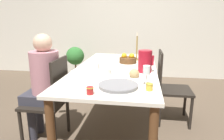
{
  "coord_description": "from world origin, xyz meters",
  "views": [
    {
      "loc": [
        0.31,
        -2.26,
        1.32
      ],
      "look_at": [
        0.0,
        -0.29,
        0.81
      ],
      "focal_mm": 32.0,
      "sensor_mm": 36.0,
      "label": 1
    }
  ],
  "objects_px": {
    "jam_jar_amber": "(149,87)",
    "candlestick_tall": "(137,49)",
    "teacup_near_person": "(107,72)",
    "jam_jar_red": "(90,90)",
    "red_pitcher": "(145,61)",
    "potted_plant": "(75,59)",
    "teacup_across": "(95,67)",
    "fruit_bowl": "(128,59)",
    "wine_glass_water": "(147,71)",
    "serving_tray": "(118,86)",
    "chair_person_side": "(51,99)",
    "chair_opposite": "(169,85)",
    "person_seated": "(43,79)",
    "bread_plate": "(134,75)"
  },
  "relations": [
    {
      "from": "teacup_near_person",
      "to": "jam_jar_red",
      "type": "bearing_deg",
      "value": -93.22
    },
    {
      "from": "teacup_across",
      "to": "potted_plant",
      "type": "distance_m",
      "value": 2.2
    },
    {
      "from": "chair_opposite",
      "to": "potted_plant",
      "type": "xyz_separation_m",
      "value": [
        -1.81,
        1.64,
        -0.02
      ]
    },
    {
      "from": "wine_glass_water",
      "to": "teacup_near_person",
      "type": "distance_m",
      "value": 0.5
    },
    {
      "from": "wine_glass_water",
      "to": "candlestick_tall",
      "type": "xyz_separation_m",
      "value": [
        -0.12,
        1.1,
        0.02
      ]
    },
    {
      "from": "chair_person_side",
      "to": "bread_plate",
      "type": "relative_size",
      "value": 5.15
    },
    {
      "from": "candlestick_tall",
      "to": "potted_plant",
      "type": "relative_size",
      "value": 0.53
    },
    {
      "from": "chair_person_side",
      "to": "potted_plant",
      "type": "relative_size",
      "value": 1.28
    },
    {
      "from": "red_pitcher",
      "to": "jam_jar_red",
      "type": "height_order",
      "value": "red_pitcher"
    },
    {
      "from": "teacup_near_person",
      "to": "potted_plant",
      "type": "relative_size",
      "value": 0.21
    },
    {
      "from": "red_pitcher",
      "to": "teacup_near_person",
      "type": "relative_size",
      "value": 1.56
    },
    {
      "from": "wine_glass_water",
      "to": "jam_jar_amber",
      "type": "xyz_separation_m",
      "value": [
        0.03,
        -0.11,
        -0.1
      ]
    },
    {
      "from": "jam_jar_amber",
      "to": "jam_jar_red",
      "type": "bearing_deg",
      "value": -160.96
    },
    {
      "from": "jam_jar_amber",
      "to": "candlestick_tall",
      "type": "xyz_separation_m",
      "value": [
        -0.15,
        1.21,
        0.12
      ]
    },
    {
      "from": "chair_opposite",
      "to": "jam_jar_red",
      "type": "distance_m",
      "value": 1.37
    },
    {
      "from": "teacup_near_person",
      "to": "candlestick_tall",
      "type": "relative_size",
      "value": 0.39
    },
    {
      "from": "wine_glass_water",
      "to": "candlestick_tall",
      "type": "relative_size",
      "value": 0.46
    },
    {
      "from": "person_seated",
      "to": "chair_person_side",
      "type": "bearing_deg",
      "value": -114.71
    },
    {
      "from": "red_pitcher",
      "to": "potted_plant",
      "type": "relative_size",
      "value": 0.33
    },
    {
      "from": "chair_opposite",
      "to": "jam_jar_red",
      "type": "bearing_deg",
      "value": -33.35
    },
    {
      "from": "teacup_across",
      "to": "bread_plate",
      "type": "distance_m",
      "value": 0.55
    },
    {
      "from": "jam_jar_red",
      "to": "fruit_bowl",
      "type": "relative_size",
      "value": 0.26
    },
    {
      "from": "candlestick_tall",
      "to": "potted_plant",
      "type": "bearing_deg",
      "value": 134.93
    },
    {
      "from": "person_seated",
      "to": "jam_jar_red",
      "type": "xyz_separation_m",
      "value": [
        0.66,
        -0.51,
        0.09
      ]
    },
    {
      "from": "red_pitcher",
      "to": "candlestick_tall",
      "type": "height_order",
      "value": "candlestick_tall"
    },
    {
      "from": "teacup_near_person",
      "to": "serving_tray",
      "type": "height_order",
      "value": "teacup_near_person"
    },
    {
      "from": "red_pitcher",
      "to": "chair_opposite",
      "type": "bearing_deg",
      "value": 49.83
    },
    {
      "from": "wine_glass_water",
      "to": "teacup_near_person",
      "type": "relative_size",
      "value": 1.19
    },
    {
      "from": "jam_jar_red",
      "to": "wine_glass_water",
      "type": "bearing_deg",
      "value": 32.0
    },
    {
      "from": "teacup_near_person",
      "to": "teacup_across",
      "type": "height_order",
      "value": "same"
    },
    {
      "from": "person_seated",
      "to": "teacup_across",
      "type": "bearing_deg",
      "value": -62.16
    },
    {
      "from": "chair_opposite",
      "to": "teacup_across",
      "type": "xyz_separation_m",
      "value": [
        -0.88,
        -0.33,
        0.29
      ]
    },
    {
      "from": "person_seated",
      "to": "jam_jar_red",
      "type": "height_order",
      "value": "person_seated"
    },
    {
      "from": "chair_opposite",
      "to": "potted_plant",
      "type": "height_order",
      "value": "chair_opposite"
    },
    {
      "from": "chair_person_side",
      "to": "candlestick_tall",
      "type": "xyz_separation_m",
      "value": [
        0.88,
        0.89,
        0.42
      ]
    },
    {
      "from": "chair_person_side",
      "to": "candlestick_tall",
      "type": "relative_size",
      "value": 2.4
    },
    {
      "from": "teacup_near_person",
      "to": "serving_tray",
      "type": "bearing_deg",
      "value": -65.79
    },
    {
      "from": "red_pitcher",
      "to": "serving_tray",
      "type": "distance_m",
      "value": 0.6
    },
    {
      "from": "bread_plate",
      "to": "jam_jar_red",
      "type": "bearing_deg",
      "value": -123.25
    },
    {
      "from": "teacup_across",
      "to": "potted_plant",
      "type": "height_order",
      "value": "teacup_across"
    },
    {
      "from": "candlestick_tall",
      "to": "chair_person_side",
      "type": "bearing_deg",
      "value": -134.56
    },
    {
      "from": "wine_glass_water",
      "to": "serving_tray",
      "type": "height_order",
      "value": "wine_glass_water"
    },
    {
      "from": "chair_person_side",
      "to": "wine_glass_water",
      "type": "height_order",
      "value": "wine_glass_water"
    },
    {
      "from": "teacup_across",
      "to": "fruit_bowl",
      "type": "height_order",
      "value": "fruit_bowl"
    },
    {
      "from": "serving_tray",
      "to": "candlestick_tall",
      "type": "bearing_deg",
      "value": 84.59
    },
    {
      "from": "red_pitcher",
      "to": "serving_tray",
      "type": "xyz_separation_m",
      "value": [
        -0.22,
        -0.55,
        -0.1
      ]
    },
    {
      "from": "serving_tray",
      "to": "fruit_bowl",
      "type": "height_order",
      "value": "fruit_bowl"
    },
    {
      "from": "serving_tray",
      "to": "wine_glass_water",
      "type": "bearing_deg",
      "value": 18.81
    },
    {
      "from": "potted_plant",
      "to": "teacup_across",
      "type": "bearing_deg",
      "value": -64.63
    },
    {
      "from": "chair_person_side",
      "to": "person_seated",
      "type": "distance_m",
      "value": 0.23
    }
  ]
}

